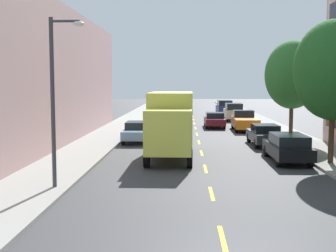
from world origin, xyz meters
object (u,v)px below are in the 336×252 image
delivery_box_truck (171,122)px  parked_suv_champagne (234,112)px  parked_sedan_sky (137,131)px  parked_pickup_red (162,107)px  parked_sedan_charcoal (265,134)px  street_lamp (57,89)px  moving_burgundy_sedan (214,120)px  street_tree_second (334,70)px  parked_suv_navy (225,108)px  street_tree_third (292,75)px  parked_wagon_black (288,147)px  parked_pickup_orange (245,121)px

delivery_box_truck → parked_suv_champagne: 26.34m
parked_suv_champagne → parked_sedan_sky: bearing=-115.2°
parked_pickup_red → parked_sedan_sky: size_ratio=1.18×
parked_suv_champagne → parked_sedan_charcoal: bearing=-90.4°
street_lamp → parked_sedan_sky: street_lamp is taller
delivery_box_truck → moving_burgundy_sedan: bearing=78.3°
delivery_box_truck → parked_pickup_red: size_ratio=1.37×
street_tree_second → parked_suv_champagne: bearing=94.0°
street_lamp → delivery_box_truck: (4.15, 7.88, -1.91)m
delivery_box_truck → parked_suv_navy: 34.73m
street_tree_third → parked_suv_champagne: size_ratio=1.45×
street_tree_second → street_tree_third: (-0.00, 8.69, -0.08)m
parked_sedan_charcoal → parked_sedan_sky: (-8.71, 1.62, 0.00)m
moving_burgundy_sedan → parked_pickup_red: bearing=106.0°
delivery_box_truck → parked_wagon_black: (6.24, -1.13, -1.22)m
parked_suv_champagne → parked_pickup_red: size_ratio=0.90×
street_tree_second → street_tree_third: size_ratio=1.03×
parked_pickup_orange → parked_sedan_charcoal: 9.78m
delivery_box_truck → parked_pickup_red: delivery_box_truck is taller
parked_wagon_black → moving_burgundy_sedan: parked_wagon_black is taller
street_tree_third → parked_sedan_sky: 11.49m
parked_wagon_black → parked_suv_navy: bearing=90.4°
parked_pickup_orange → delivery_box_truck: bearing=-112.1°
street_tree_second → parked_pickup_orange: (-2.12, 17.01, -3.99)m
parked_sedan_sky → parked_pickup_red: bearing=89.7°
delivery_box_truck → parked_sedan_charcoal: size_ratio=1.62×
parked_pickup_orange → parked_suv_navy: size_ratio=1.10×
parked_suv_champagne → street_lamp: bearing=-107.3°
street_tree_third → parked_pickup_orange: bearing=104.3°
parked_pickup_orange → parked_sedan_sky: 11.90m
street_tree_third → moving_burgundy_sedan: size_ratio=1.55×
parked_wagon_black → moving_burgundy_sedan: (-2.64, 18.54, -0.05)m
parked_suv_champagne → parked_sedan_sky: size_ratio=1.07×
parked_pickup_red → parked_suv_navy: (8.44, -4.18, 0.16)m
street_tree_third → parked_sedan_sky: street_tree_third is taller
parked_suv_navy → parked_suv_champagne: bearing=-88.3°
delivery_box_truck → parked_sedan_sky: size_ratio=1.62×
moving_burgundy_sedan → street_tree_third: bearing=-66.9°
parked_sedan_sky → street_tree_third: bearing=-0.9°
parked_suv_champagne → street_tree_third: bearing=-84.2°
street_lamp → parked_pickup_orange: bearing=65.9°
street_tree_third → moving_burgundy_sedan: bearing=113.1°
parked_wagon_black → parked_sedan_sky: bearing=138.1°
delivery_box_truck → parked_pickup_red: bearing=93.6°
parked_suv_champagne → parked_pickup_red: parked_suv_champagne is taller
parked_sedan_charcoal → parked_pickup_orange: bearing=90.3°
street_tree_third → parked_pickup_orange: (-2.12, 8.33, -3.91)m
delivery_box_truck → parked_pickup_red: 38.45m
street_tree_third → parked_pickup_red: bearing=108.5°
parked_suv_champagne → parked_sedan_charcoal: size_ratio=1.06×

